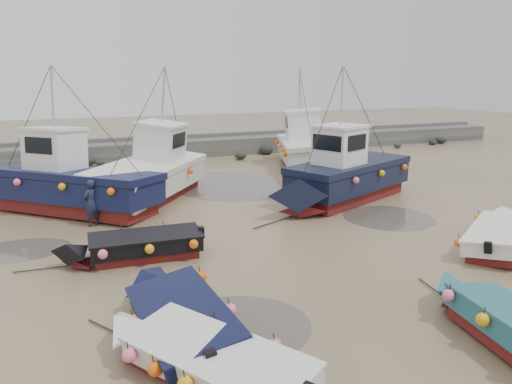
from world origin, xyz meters
The scene contains 16 objects.
ground centered at (0.00, 0.00, 0.00)m, with size 120.00×120.00×0.00m, color #907757.
seawall centered at (0.05, 21.99, 0.63)m, with size 60.00×4.92×1.50m.
puddle_a centered at (-3.91, -3.35, 0.00)m, with size 4.19×4.19×0.01m, color #4F483F.
puddle_b centered at (5.55, 2.93, 0.00)m, with size 3.75×3.75×0.01m, color #4F483F.
puddle_c centered at (-8.66, 4.52, 0.00)m, with size 3.48×3.48×0.01m, color #4F483F.
puddle_d centered at (1.60, 11.47, 0.00)m, with size 6.45×6.45×0.01m, color #4F483F.
dinghy_0 centered at (-4.93, -5.03, 0.54)m, with size 3.76×5.73×1.43m.
dinghy_1 centered at (-4.89, -3.11, 0.54)m, with size 2.27×6.32×1.43m.
dinghy_2 centered at (1.67, -6.13, 0.56)m, with size 2.26×5.41×1.43m.
dinghy_3 centered at (6.91, -1.57, 0.53)m, with size 6.04×4.44×1.43m.
dinghy_4 centered at (-5.09, 2.10, 0.55)m, with size 5.89×2.04×1.43m.
cabin_boat_0 centered at (-6.94, 9.27, 1.32)m, with size 8.62×8.41×6.22m.
cabin_boat_1 centered at (-2.84, 10.19, 1.31)m, with size 7.83×9.61×6.22m.
cabin_boat_2 centered at (5.15, 5.95, 1.34)m, with size 9.85×5.66×6.22m.
cabin_boat_3 centered at (8.18, 15.12, 1.33)m, with size 5.75×10.21×6.22m.
person centered at (-6.01, 6.56, 0.00)m, with size 0.68×0.45×1.86m, color #1D203C.
Camera 1 is at (-7.41, -13.46, 5.84)m, focal length 35.00 mm.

